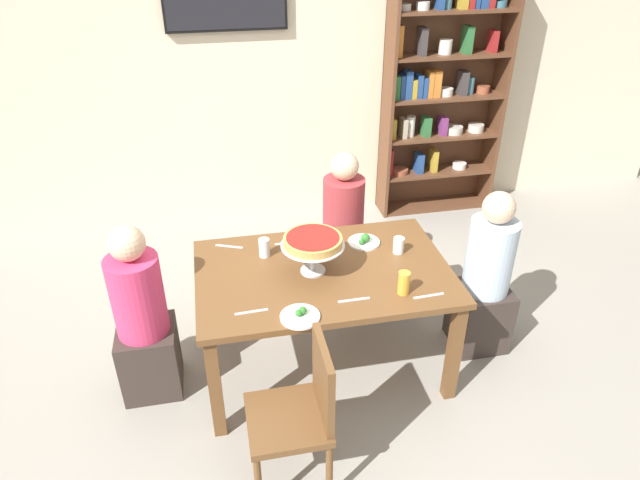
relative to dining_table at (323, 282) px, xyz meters
name	(u,v)px	position (x,y,z in m)	size (l,w,h in m)	color
ground_plane	(323,362)	(0.00, 0.00, -0.65)	(12.00, 12.00, 0.00)	gray
rear_partition	(271,67)	(0.00, 2.20, 0.75)	(8.00, 0.12, 2.80)	beige
dining_table	(323,282)	(0.00, 0.00, 0.00)	(1.51, 0.99, 0.74)	brown
bookshelf	(442,91)	(1.52, 2.01, 0.50)	(1.10, 0.30, 2.21)	brown
diner_head_east	(485,284)	(1.07, -0.01, -0.16)	(0.34, 0.34, 1.15)	#382D28
diner_far_right	(343,236)	(0.31, 0.78, -0.16)	(0.34, 0.34, 1.15)	#382D28
diner_head_west	(143,325)	(-1.08, 0.01, -0.16)	(0.34, 0.34, 1.15)	#382D28
chair_near_left	(301,409)	(-0.28, -0.80, -0.17)	(0.40, 0.40, 0.87)	brown
deep_dish_pizza_stand	(313,243)	(-0.06, 0.00, 0.29)	(0.37, 0.37, 0.24)	silver
salad_plate_near_diner	(364,241)	(0.32, 0.25, 0.11)	(0.21, 0.21, 0.07)	white
salad_plate_far_diner	(300,316)	(-0.21, -0.41, 0.10)	(0.21, 0.21, 0.06)	white
beer_glass_amber_tall	(404,283)	(0.39, -0.31, 0.16)	(0.07, 0.07, 0.14)	gold
water_glass_clear_near	(264,248)	(-0.32, 0.23, 0.15)	(0.07, 0.07, 0.12)	white
water_glass_clear_far	(399,245)	(0.50, 0.10, 0.14)	(0.07, 0.07, 0.10)	white
cutlery_fork_near	(229,246)	(-0.53, 0.38, 0.09)	(0.18, 0.02, 0.01)	silver
cutlery_knife_near	(429,296)	(0.52, -0.37, 0.09)	(0.18, 0.02, 0.01)	silver
cutlery_fork_far	(252,312)	(-0.46, -0.32, 0.09)	(0.18, 0.02, 0.01)	silver
cutlery_knife_far	(354,300)	(0.10, -0.33, 0.09)	(0.18, 0.02, 0.01)	silver
cutlery_spare_fork	(289,242)	(-0.15, 0.35, 0.09)	(0.18, 0.02, 0.01)	silver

